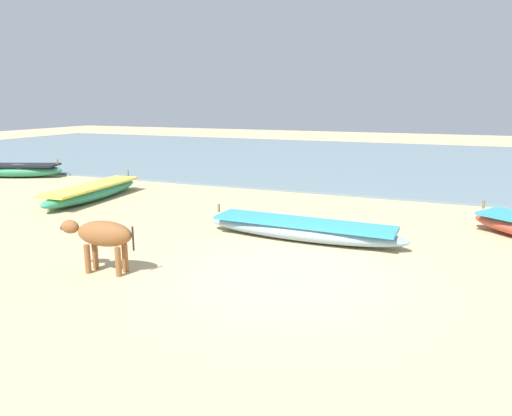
{
  "coord_description": "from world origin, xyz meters",
  "views": [
    {
      "loc": [
        2.48,
        -7.39,
        3.04
      ],
      "look_at": [
        -1.56,
        2.48,
        0.6
      ],
      "focal_mm": 32.99,
      "sensor_mm": 36.0,
      "label": 1
    }
  ],
  "objects_px": {
    "cow_adult_brown": "(102,235)",
    "fishing_boat_1": "(92,192)",
    "fishing_boat_2": "(303,229)",
    "fishing_boat_4": "(18,170)"
  },
  "relations": [
    {
      "from": "fishing_boat_1",
      "to": "fishing_boat_4",
      "type": "bearing_deg",
      "value": 63.44
    },
    {
      "from": "fishing_boat_1",
      "to": "fishing_boat_2",
      "type": "distance_m",
      "value": 7.55
    },
    {
      "from": "fishing_boat_1",
      "to": "fishing_boat_4",
      "type": "xyz_separation_m",
      "value": [
        -5.94,
        2.46,
        0.03
      ]
    },
    {
      "from": "fishing_boat_1",
      "to": "cow_adult_brown",
      "type": "distance_m",
      "value": 6.84
    },
    {
      "from": "fishing_boat_4",
      "to": "fishing_boat_1",
      "type": "bearing_deg",
      "value": -44.02
    },
    {
      "from": "fishing_boat_2",
      "to": "cow_adult_brown",
      "type": "height_order",
      "value": "cow_adult_brown"
    },
    {
      "from": "fishing_boat_1",
      "to": "fishing_boat_2",
      "type": "relative_size",
      "value": 0.94
    },
    {
      "from": "cow_adult_brown",
      "to": "fishing_boat_1",
      "type": "bearing_deg",
      "value": -54.35
    },
    {
      "from": "fishing_boat_1",
      "to": "cow_adult_brown",
      "type": "xyz_separation_m",
      "value": [
        4.63,
        -5.01,
        0.43
      ]
    },
    {
      "from": "fishing_boat_1",
      "to": "fishing_boat_2",
      "type": "bearing_deg",
      "value": -106.93
    }
  ]
}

